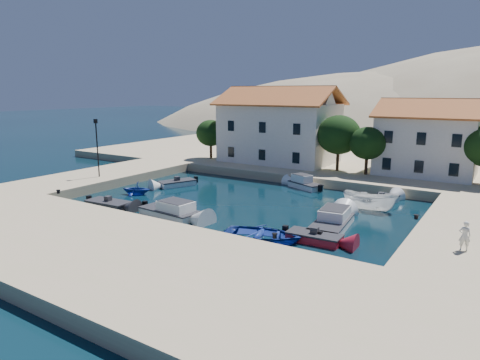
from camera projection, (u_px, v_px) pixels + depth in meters
name	position (u px, v px, depth m)	size (l,w,h in m)	color
ground	(171.00, 234.00, 30.83)	(400.00, 400.00, 0.00)	black
quay_south	(104.00, 254.00, 25.80)	(52.00, 12.00, 1.00)	tan
quay_west	(105.00, 177.00, 49.04)	(8.00, 20.00, 1.00)	tan
quay_north	(361.00, 160.00, 60.93)	(80.00, 36.00, 1.00)	tan
building_left	(280.00, 124.00, 55.84)	(14.70, 9.45, 9.70)	silver
building_mid	(428.00, 136.00, 47.26)	(10.50, 8.40, 8.30)	silver
trees	(351.00, 139.00, 48.39)	(37.30, 5.30, 6.45)	#382314
lamppost	(97.00, 142.00, 45.73)	(0.35, 0.25, 6.22)	black
bollards	(233.00, 212.00, 32.29)	(29.36, 9.56, 0.30)	black
motorboat_grey_sw	(108.00, 204.00, 37.80)	(4.24, 2.10, 1.25)	#2E2D32
cabin_cruiser_south	(170.00, 211.00, 35.14)	(5.52, 2.75, 1.60)	white
rowboat_south	(263.00, 240.00, 29.54)	(3.86, 5.41, 1.12)	navy
motorboat_red_se	(314.00, 238.00, 29.22)	(3.78, 1.80, 1.25)	maroon
cabin_cruiser_east	(332.00, 222.00, 32.00)	(2.92, 5.88, 1.60)	white
boat_east	(369.00, 210.00, 37.18)	(1.79, 4.75, 1.83)	white
motorboat_white_ne	(381.00, 200.00, 39.23)	(2.74, 4.07, 1.25)	white
rowboat_west	(137.00, 194.00, 42.71)	(2.41, 2.79, 1.47)	navy
motorboat_white_west	(177.00, 183.00, 46.44)	(3.15, 4.29, 1.25)	white
cabin_cruiser_north	(305.00, 184.00, 45.26)	(4.19, 3.01, 1.60)	white
pedestrian	(465.00, 236.00, 24.79)	(0.65, 0.43, 1.78)	white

